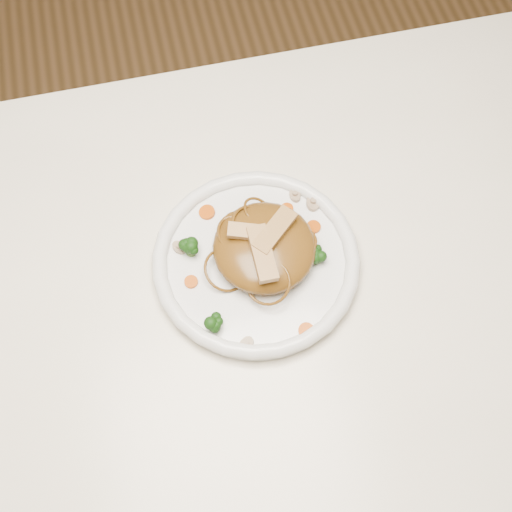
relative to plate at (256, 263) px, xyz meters
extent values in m
plane|color=#53391C|center=(-0.07, -0.04, -0.76)|extent=(4.00, 4.00, 0.00)
cube|color=white|center=(-0.07, -0.04, -0.03)|extent=(1.20, 0.80, 0.04)
cylinder|color=brown|center=(0.47, 0.30, -0.40)|extent=(0.06, 0.06, 0.71)
cylinder|color=white|center=(0.00, 0.00, 0.00)|extent=(0.34, 0.34, 0.02)
ellipsoid|color=brown|center=(0.01, 0.01, 0.03)|extent=(0.17, 0.17, 0.04)
cube|color=tan|center=(0.03, 0.01, 0.06)|extent=(0.07, 0.07, 0.01)
cube|color=tan|center=(0.00, 0.02, 0.06)|extent=(0.06, 0.04, 0.01)
cube|color=tan|center=(0.00, -0.02, 0.06)|extent=(0.02, 0.08, 0.01)
cylinder|color=#C54A07|center=(0.06, 0.07, 0.01)|extent=(0.02, 0.02, 0.00)
cylinder|color=#C54A07|center=(-0.09, -0.01, 0.01)|extent=(0.02, 0.02, 0.00)
cylinder|color=#C54A07|center=(0.09, 0.03, 0.01)|extent=(0.02, 0.02, 0.00)
cylinder|color=#C54A07|center=(-0.05, 0.09, 0.01)|extent=(0.03, 0.03, 0.00)
cylinder|color=#C54A07|center=(0.04, -0.11, 0.01)|extent=(0.02, 0.02, 0.00)
cylinder|color=tan|center=(-0.04, -0.11, 0.01)|extent=(0.03, 0.03, 0.01)
cylinder|color=tan|center=(0.10, 0.07, 0.01)|extent=(0.03, 0.03, 0.01)
cylinder|color=tan|center=(-0.10, 0.04, 0.01)|extent=(0.03, 0.03, 0.01)
cylinder|color=tan|center=(0.08, 0.09, 0.01)|extent=(0.02, 0.02, 0.01)
camera|label=1|loc=(-0.09, -0.38, 0.80)|focal=46.90mm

